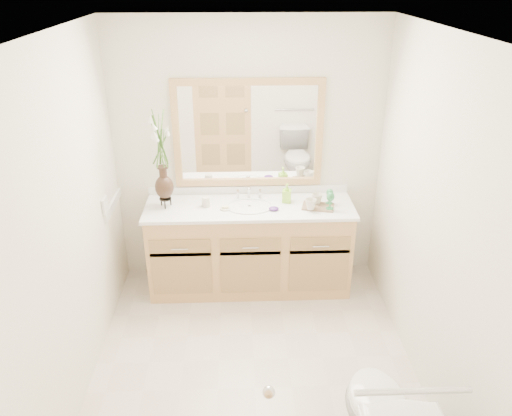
{
  "coord_description": "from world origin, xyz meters",
  "views": [
    {
      "loc": [
        -0.1,
        -2.95,
        2.73
      ],
      "look_at": [
        0.04,
        0.65,
        0.98
      ],
      "focal_mm": 35.0,
      "sensor_mm": 36.0,
      "label": 1
    }
  ],
  "objects_px": {
    "flower_vase": "(161,149)",
    "tumbler": "(206,202)",
    "soap_bottle": "(287,194)",
    "tray": "(318,206)"
  },
  "relations": [
    {
      "from": "soap_bottle",
      "to": "tumbler",
      "type": "bearing_deg",
      "value": -164.81
    },
    {
      "from": "flower_vase",
      "to": "tumbler",
      "type": "xyz_separation_m",
      "value": [
        0.35,
        -0.01,
        -0.48
      ]
    },
    {
      "from": "flower_vase",
      "to": "tray",
      "type": "relative_size",
      "value": 2.86
    },
    {
      "from": "tumbler",
      "to": "soap_bottle",
      "type": "height_order",
      "value": "soap_bottle"
    },
    {
      "from": "flower_vase",
      "to": "tumbler",
      "type": "bearing_deg",
      "value": -1.74
    },
    {
      "from": "tumbler",
      "to": "soap_bottle",
      "type": "distance_m",
      "value": 0.72
    },
    {
      "from": "tumbler",
      "to": "soap_bottle",
      "type": "bearing_deg",
      "value": 5.04
    },
    {
      "from": "flower_vase",
      "to": "tray",
      "type": "xyz_separation_m",
      "value": [
        1.33,
        -0.07,
        -0.52
      ]
    },
    {
      "from": "tumbler",
      "to": "tray",
      "type": "relative_size",
      "value": 0.34
    },
    {
      "from": "soap_bottle",
      "to": "tray",
      "type": "relative_size",
      "value": 0.57
    }
  ]
}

